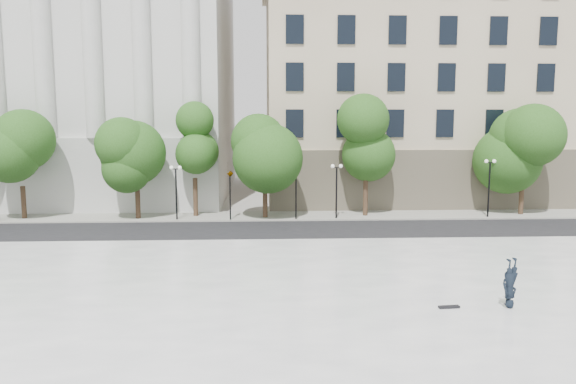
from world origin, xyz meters
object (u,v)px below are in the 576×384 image
at_px(person_lying, 509,301).
at_px(skateboard, 449,307).
at_px(traffic_light_east, 296,172).
at_px(traffic_light_west, 230,171).

relative_size(person_lying, skateboard, 2.37).
xyz_separation_m(traffic_light_east, person_lying, (6.88, -20.66, -2.90)).
bearing_deg(skateboard, traffic_light_east, 96.88).
bearing_deg(traffic_light_west, traffic_light_east, 0.00).
bearing_deg(traffic_light_east, person_lying, -71.59).
relative_size(traffic_light_west, person_lying, 2.23).
bearing_deg(skateboard, traffic_light_west, 108.90).
bearing_deg(traffic_light_east, skateboard, -77.44).
height_order(traffic_light_west, traffic_light_east, traffic_light_west).
height_order(traffic_light_east, person_lying, traffic_light_east).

